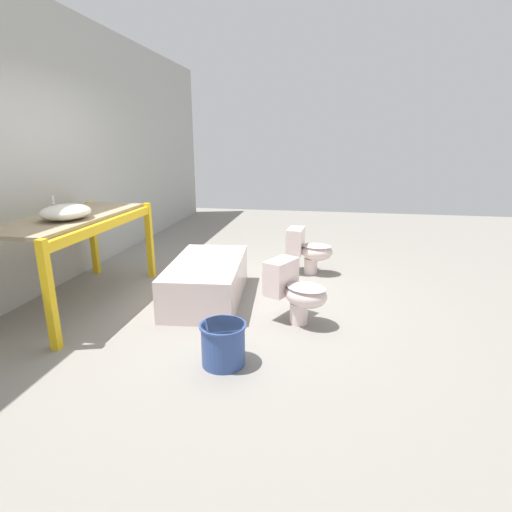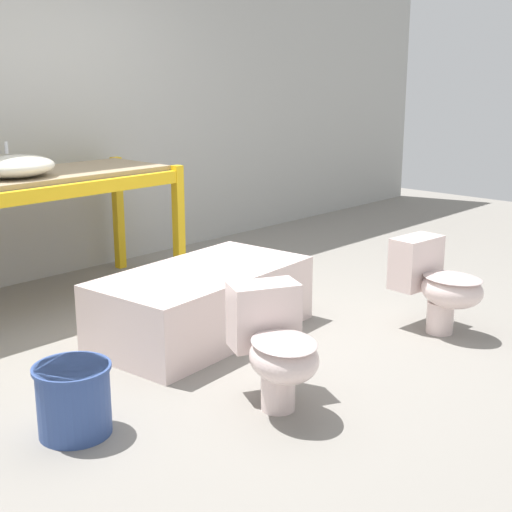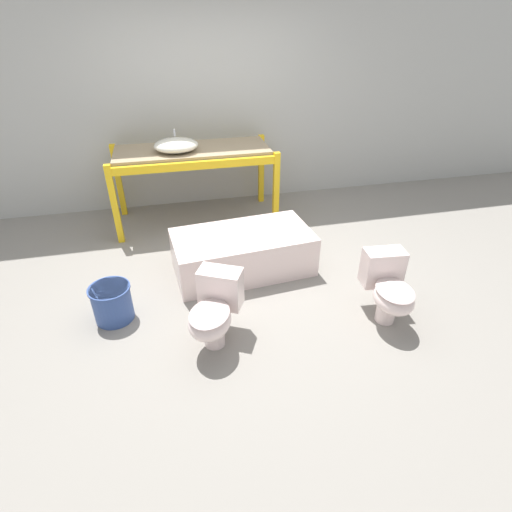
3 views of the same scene
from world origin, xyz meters
name	(u,v)px [view 3 (image 3 of 3)]	position (x,y,z in m)	size (l,w,h in m)	color
ground_plane	(240,272)	(0.00, 0.00, 0.00)	(12.00, 12.00, 0.00)	gray
warehouse_wall_rear	(207,80)	(0.00, 1.98, 1.60)	(10.80, 0.08, 3.20)	#ADADA8
shelving_rack	(193,159)	(-0.30, 1.35, 0.81)	(1.97, 0.84, 0.94)	yellow
sink_basin	(176,145)	(-0.48, 1.27, 1.02)	(0.51, 0.44, 0.23)	silver
bathtub_main	(243,249)	(0.05, 0.04, 0.25)	(1.47, 0.86, 0.43)	silver
toilet_near	(389,287)	(1.12, -1.00, 0.33)	(0.39, 0.61, 0.59)	silver
toilet_far	(214,310)	(-0.39, -0.96, 0.33)	(0.56, 0.67, 0.59)	silver
bucket_white	(112,302)	(-1.23, -0.47, 0.18)	(0.36, 0.36, 0.34)	#334C8C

